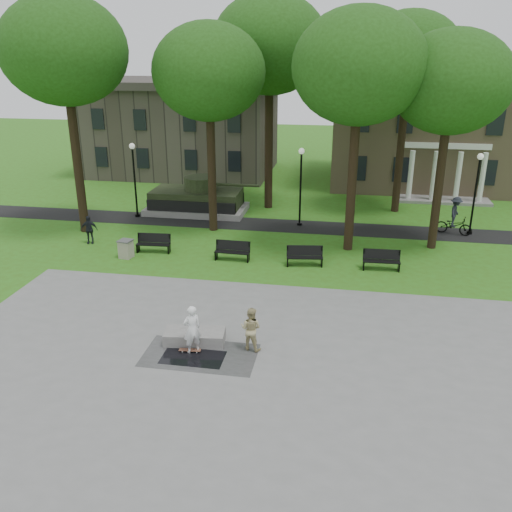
{
  "coord_description": "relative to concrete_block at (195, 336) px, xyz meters",
  "views": [
    {
      "loc": [
        3.3,
        -19.55,
        10.12
      ],
      "look_at": [
        -0.6,
        2.96,
        1.4
      ],
      "focal_mm": 38.0,
      "sensor_mm": 36.0,
      "label": 1
    }
  ],
  "objects": [
    {
      "name": "concrete_block",
      "position": [
        0.0,
        0.0,
        0.0
      ],
      "size": [
        2.3,
        1.23,
        0.45
      ],
      "primitive_type": "cube",
      "rotation": [
        0.0,
        0.0,
        0.11
      ],
      "color": "gray",
      "rests_on": "plaza"
    },
    {
      "name": "skateboarder",
      "position": [
        0.12,
        -0.67,
        0.67
      ],
      "size": [
        0.78,
        0.74,
        1.8
      ],
      "primitive_type": "imported",
      "rotation": [
        0.0,
        0.0,
        3.81
      ],
      "color": "white",
      "rests_on": "plaza"
    },
    {
      "name": "tree_1",
      "position": [
        -2.58,
        13.14,
        8.71
      ],
      "size": [
        6.2,
        6.2,
        11.63
      ],
      "color": "black",
      "rests_on": "ground"
    },
    {
      "name": "tree_0",
      "position": [
        -10.08,
        11.64,
        9.78
      ],
      "size": [
        6.8,
        6.8,
        12.97
      ],
      "color": "black",
      "rests_on": "ground"
    },
    {
      "name": "park_bench_3",
      "position": [
        7.07,
        8.45,
        0.28
      ],
      "size": [
        1.82,
        0.59,
        1.0
      ],
      "rotation": [
        0.0,
        0.0,
        0.04
      ],
      "color": "black",
      "rests_on": "ground"
    },
    {
      "name": "building_left",
      "position": [
        -9.08,
        29.14,
        3.35
      ],
      "size": [
        15.0,
        10.0,
        7.2
      ],
      "primitive_type": "cube",
      "color": "#4C443D",
      "rests_on": "ground"
    },
    {
      "name": "lamp_left",
      "position": [
        -8.08,
        14.94,
        2.55
      ],
      "size": [
        0.36,
        0.36,
        4.73
      ],
      "color": "black",
      "rests_on": "ground"
    },
    {
      "name": "pedestrian_walker",
      "position": [
        -8.78,
        9.62,
        0.55
      ],
      "size": [
        1.0,
        0.62,
        1.59
      ],
      "primitive_type": "imported",
      "rotation": [
        0.0,
        0.0,
        0.27
      ],
      "color": "black",
      "rests_on": "ground"
    },
    {
      "name": "park_bench_0",
      "position": [
        -4.78,
        8.91,
        0.28
      ],
      "size": [
        1.82,
        0.62,
        1.0
      ],
      "rotation": [
        0.0,
        0.0,
        0.06
      ],
      "color": "black",
      "rests_on": "ground"
    },
    {
      "name": "friend_watching",
      "position": [
        2.13,
        -0.12,
        0.59
      ],
      "size": [
        0.92,
        0.79,
        1.62
      ],
      "primitive_type": "imported",
      "rotation": [
        0.0,
        0.0,
        2.89
      ],
      "color": "tan",
      "rests_on": "plaza"
    },
    {
      "name": "tank_monument",
      "position": [
        -4.54,
        16.64,
        0.61
      ],
      "size": [
        7.45,
        3.4,
        2.4
      ],
      "color": "gray",
      "rests_on": "ground"
    },
    {
      "name": "trash_bin",
      "position": [
        -5.91,
        7.84,
        0.24
      ],
      "size": [
        0.76,
        0.76,
        0.96
      ],
      "rotation": [
        0.0,
        0.0,
        -0.18
      ],
      "color": "#A29985",
      "rests_on": "ground"
    },
    {
      "name": "park_bench_2",
      "position": [
        3.32,
        8.36,
        0.28
      ],
      "size": [
        1.85,
        0.77,
        1.0
      ],
      "rotation": [
        0.0,
        0.0,
        0.14
      ],
      "color": "black",
      "rests_on": "ground"
    },
    {
      "name": "plaza",
      "position": [
        1.92,
        -2.36,
        -0.23
      ],
      "size": [
        22.0,
        16.0,
        0.02
      ],
      "primitive_type": "cube",
      "color": "gray",
      "rests_on": "ground"
    },
    {
      "name": "tree_2",
      "position": [
        5.42,
        11.14,
        9.07
      ],
      "size": [
        6.6,
        6.6,
        12.16
      ],
      "color": "black",
      "rests_on": "ground"
    },
    {
      "name": "lamp_right",
      "position": [
        12.42,
        14.94,
        2.55
      ],
      "size": [
        0.36,
        0.36,
        4.73
      ],
      "color": "black",
      "rests_on": "ground"
    },
    {
      "name": "tree_4",
      "position": [
        -0.08,
        18.64,
        10.15
      ],
      "size": [
        7.2,
        7.2,
        13.5
      ],
      "color": "black",
      "rests_on": "ground"
    },
    {
      "name": "park_bench_1",
      "position": [
        -0.4,
        8.47,
        0.28
      ],
      "size": [
        1.81,
        0.58,
        1.0
      ],
      "rotation": [
        0.0,
        0.0,
        -0.03
      ],
      "color": "black",
      "rests_on": "ground"
    },
    {
      "name": "building_right",
      "position": [
        11.92,
        28.63,
        4.1
      ],
      "size": [
        17.0,
        12.0,
        8.6
      ],
      "color": "#9E8460",
      "rests_on": "ground"
    },
    {
      "name": "puddle",
      "position": [
        0.22,
        -1.07,
        -0.22
      ],
      "size": [
        2.2,
        1.2,
        0.0
      ],
      "primitive_type": "cube",
      "color": "black",
      "rests_on": "plaza"
    },
    {
      "name": "tree_3",
      "position": [
        9.92,
        12.14,
        8.35
      ],
      "size": [
        6.0,
        6.0,
        11.19
      ],
      "color": "black",
      "rests_on": "ground"
    },
    {
      "name": "footpath",
      "position": [
        1.92,
        14.64,
        -0.24
      ],
      "size": [
        44.0,
        2.6,
        0.01
      ],
      "primitive_type": "cube",
      "color": "black",
      "rests_on": "ground"
    },
    {
      "name": "lamp_mid",
      "position": [
        2.42,
        14.94,
        2.55
      ],
      "size": [
        0.36,
        0.36,
        4.73
      ],
      "color": "black",
      "rests_on": "ground"
    },
    {
      "name": "skateboard",
      "position": [
        0.01,
        -0.69,
        -0.19
      ],
      "size": [
        0.79,
        0.27,
        0.07
      ],
      "primitive_type": "cube",
      "rotation": [
        0.0,
        0.0,
        0.09
      ],
      "color": "brown",
      "rests_on": "plaza"
    },
    {
      "name": "tree_5",
      "position": [
        8.42,
        19.14,
        9.42
      ],
      "size": [
        6.4,
        6.4,
        12.44
      ],
      "color": "black",
      "rests_on": "ground"
    },
    {
      "name": "ground",
      "position": [
        1.92,
        2.64,
        -0.24
      ],
      "size": [
        120.0,
        120.0,
        0.0
      ],
      "primitive_type": "plane",
      "color": "#335F16",
      "rests_on": "ground"
    },
    {
      "name": "cyclist",
      "position": [
        11.46,
        14.76,
        0.67
      ],
      "size": [
        2.15,
        1.31,
        2.23
      ],
      "rotation": [
        0.0,
        0.0,
        1.25
      ],
      "color": "black",
      "rests_on": "ground"
    }
  ]
}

